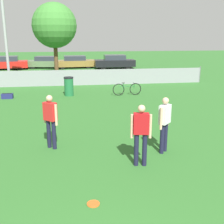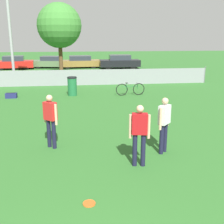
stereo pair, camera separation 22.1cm
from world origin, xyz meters
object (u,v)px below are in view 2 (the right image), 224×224
(player_thrower_red, at_px, (50,118))
(bicycle_sideline, at_px, (130,89))
(parked_car_olive, at_px, (52,62))
(trash_bin, at_px, (72,86))
(parked_car_tan, at_px, (80,62))
(parked_car_red, at_px, (14,63))
(light_pole, at_px, (7,4))
(tree_near_pole, at_px, (59,26))
(frisbee_disc, at_px, (89,203))
(player_defender_red, at_px, (139,131))
(gear_bag_sideline, at_px, (11,96))
(parked_car_dark, at_px, (120,62))
(player_receiver_white, at_px, (164,121))

(player_thrower_red, bearing_deg, bicycle_sideline, 104.43)
(bicycle_sideline, xyz_separation_m, parked_car_olive, (-5.81, 15.15, 0.25))
(trash_bin, height_order, parked_car_tan, parked_car_tan)
(parked_car_red, height_order, parked_car_olive, parked_car_red)
(trash_bin, height_order, parked_car_olive, parked_car_olive)
(light_pole, distance_m, bicycle_sideline, 10.55)
(light_pole, height_order, tree_near_pole, light_pole)
(player_thrower_red, distance_m, frisbee_disc, 3.55)
(tree_near_pole, relative_size, parked_car_olive, 1.37)
(player_defender_red, bearing_deg, player_thrower_red, 156.70)
(player_thrower_red, height_order, bicycle_sideline, player_thrower_red)
(tree_near_pole, height_order, player_thrower_red, tree_near_pole)
(player_thrower_red, xyz_separation_m, player_defender_red, (2.46, -1.60, 0.00))
(parked_car_tan, bearing_deg, gear_bag_sideline, -108.74)
(bicycle_sideline, xyz_separation_m, parked_car_dark, (1.42, 13.78, 0.33))
(trash_bin, xyz_separation_m, parked_car_tan, (0.62, 14.46, 0.08))
(bicycle_sideline, height_order, parked_car_dark, parked_car_dark)
(tree_near_pole, bearing_deg, player_receiver_white, -76.53)
(player_receiver_white, height_order, parked_car_tan, player_receiver_white)
(light_pole, bearing_deg, frisbee_disc, -73.33)
(light_pole, height_order, frisbee_disc, light_pole)
(player_receiver_white, xyz_separation_m, frisbee_disc, (-2.34, -2.44, -0.98))
(trash_bin, bearing_deg, parked_car_red, 113.82)
(frisbee_disc, distance_m, bicycle_sideline, 11.24)
(parked_car_olive, bearing_deg, light_pole, -91.45)
(bicycle_sideline, distance_m, parked_car_dark, 13.86)
(player_receiver_white, bearing_deg, parked_car_dark, 39.11)
(player_receiver_white, height_order, trash_bin, player_receiver_white)
(gear_bag_sideline, bearing_deg, light_pole, 99.45)
(parked_car_tan, relative_size, parked_car_dark, 1.05)
(player_thrower_red, bearing_deg, parked_car_tan, 128.88)
(player_defender_red, relative_size, trash_bin, 1.55)
(frisbee_disc, height_order, bicycle_sideline, bicycle_sideline)
(player_defender_red, distance_m, parked_car_tan, 24.05)
(parked_car_tan, bearing_deg, parked_car_red, 179.26)
(bicycle_sideline, bearing_deg, tree_near_pole, 117.57)
(player_thrower_red, xyz_separation_m, gear_bag_sideline, (-2.91, 7.67, -0.85))
(parked_car_tan, bearing_deg, player_defender_red, -90.23)
(light_pole, bearing_deg, player_receiver_white, -62.23)
(bicycle_sideline, relative_size, parked_car_dark, 0.41)
(player_defender_red, height_order, parked_car_tan, player_defender_red)
(player_receiver_white, bearing_deg, tree_near_pole, 57.70)
(parked_car_olive, xyz_separation_m, parked_car_tan, (3.03, -0.34, 0.02))
(tree_near_pole, bearing_deg, light_pole, -142.81)
(bicycle_sideline, bearing_deg, parked_car_olive, 108.41)
(player_defender_red, distance_m, parked_car_olive, 24.73)
(player_thrower_red, relative_size, gear_bag_sideline, 2.78)
(player_thrower_red, relative_size, frisbee_disc, 6.25)
(frisbee_disc, xyz_separation_m, parked_car_dark, (4.33, 24.64, 0.68))
(frisbee_disc, bearing_deg, trash_bin, 92.54)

